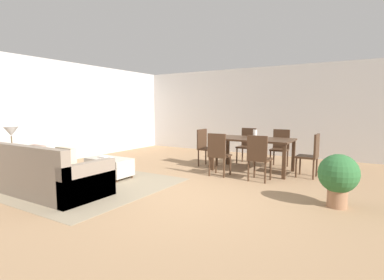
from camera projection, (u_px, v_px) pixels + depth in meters
name	position (u px, v px, depth m)	size (l,w,h in m)	color
ground_plane	(179.00, 195.00, 4.86)	(10.80, 10.80, 0.00)	#9E7A56
wall_back	(269.00, 111.00, 8.96)	(9.00, 0.12, 2.70)	beige
wall_left	(43.00, 112.00, 7.45)	(0.12, 11.00, 2.70)	beige
area_rug	(85.00, 184.00, 5.54)	(3.00, 2.80, 0.01)	gray
couch	(50.00, 177.00, 4.91)	(1.93, 1.00, 0.86)	gray
ottoman_table	(109.00, 166.00, 6.07)	(0.95, 0.52, 0.41)	#B7AD9E
side_table	(13.00, 160.00, 5.60)	(0.40, 0.40, 0.57)	brown
table_lamp	(11.00, 133.00, 5.54)	(0.26, 0.26, 0.53)	brown
dining_table	(253.00, 142.00, 6.67)	(1.75, 0.98, 0.76)	#422B1C
dining_chair_near_left	(218.00, 152.00, 6.16)	(0.41, 0.41, 0.92)	#422B1C
dining_chair_near_right	(259.00, 155.00, 5.72)	(0.41, 0.41, 0.92)	#422B1C
dining_chair_far_left	(247.00, 143.00, 7.66)	(0.42, 0.42, 0.92)	#422B1C
dining_chair_far_right	(280.00, 146.00, 7.19)	(0.41, 0.41, 0.92)	#422B1C
dining_chair_head_east	(311.00, 153.00, 6.04)	(0.41, 0.41, 0.92)	#422B1C
dining_chair_head_west	(205.00, 145.00, 7.30)	(0.43, 0.43, 0.92)	#422B1C
vase_centerpiece	(255.00, 134.00, 6.65)	(0.09, 0.09, 0.20)	silver
book_on_ottoman	(105.00, 157.00, 6.08)	(0.26, 0.20, 0.03)	silver
potted_plant	(338.00, 176.00, 4.23)	(0.57, 0.57, 0.79)	#996B4C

